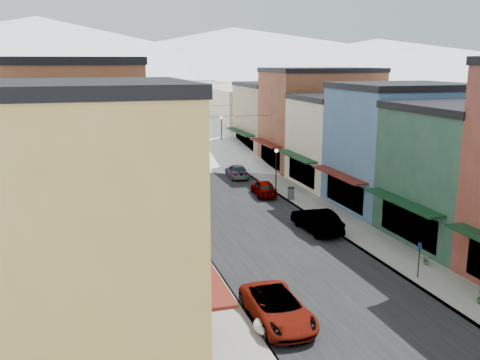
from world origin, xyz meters
TOP-DOWN VIEW (x-y plane):
  - ground at (0.00, 0.00)m, footprint 600.00×600.00m
  - road at (0.00, 60.00)m, footprint 10.00×160.00m
  - sidewalk_left at (-6.60, 60.00)m, footprint 3.20×160.00m
  - sidewalk_right at (6.60, 60.00)m, footprint 3.20×160.00m
  - curb_left at (-5.05, 60.00)m, footprint 0.10×160.00m
  - curb_right at (5.05, 60.00)m, footprint 0.10×160.00m
  - bldg_l_yellow at (-13.19, 4.00)m, footprint 11.30×8.70m
  - bldg_l_cream at (-13.19, 12.50)m, footprint 11.30×8.20m
  - bldg_l_brick_near at (-13.69, 20.50)m, footprint 12.30×8.20m
  - bldg_l_grayblue at (-13.19, 29.00)m, footprint 11.30×9.20m
  - bldg_l_brick_far at (-14.19, 38.00)m, footprint 13.30×9.20m
  - bldg_l_tan at (-13.19, 48.00)m, footprint 11.30×11.20m
  - bldg_r_green at (13.19, 12.00)m, footprint 11.30×9.20m
  - bldg_r_blue at (13.19, 21.00)m, footprint 11.30×9.20m
  - bldg_r_cream at (13.69, 30.00)m, footprint 12.30×9.20m
  - bldg_r_brick_far at (14.19, 39.00)m, footprint 13.30×9.20m
  - bldg_r_tan at (13.19, 49.00)m, footprint 11.30×11.20m
  - distant_blocks at (0.00, 83.00)m, footprint 34.00×55.00m
  - mountain_ridge at (-19.47, 277.18)m, footprint 670.00×340.00m
  - overhead_cables at (0.00, 47.50)m, footprint 16.40×15.04m
  - car_white_suv at (-3.83, 4.56)m, footprint 2.51×5.43m
  - car_silver_sedan at (-4.30, 25.89)m, footprint 1.99×4.63m
  - car_dark_hatch at (-4.30, 24.29)m, footprint 1.72×4.22m
  - car_silver_wagon at (-4.30, 42.68)m, footprint 2.45×5.31m
  - car_green_sedan at (3.84, 16.85)m, footprint 2.10×5.28m
  - car_gray_suv at (3.64, 28.10)m, footprint 2.18×4.52m
  - car_black_sedan at (3.50, 36.45)m, footprint 2.32×4.92m
  - car_lane_silver at (-1.84, 57.45)m, footprint 1.94×4.13m
  - car_lane_white at (0.75, 62.40)m, footprint 3.19×5.70m
  - parking_sign at (5.65, 7.03)m, footprint 0.06×0.30m
  - trash_can at (5.37, 25.62)m, footprint 0.64×0.64m
  - streetlamp_near at (5.20, 29.03)m, footprint 0.33×0.33m
  - streetlamp_far at (5.99, 52.38)m, footprint 0.40×0.40m
  - planter_near at (7.31, 8.60)m, footprint 0.60×0.55m
  - snow_pile_near at (-4.28, 3.71)m, footprint 2.08×2.48m
  - snow_pile_mid at (-4.31, 24.52)m, footprint 2.41×2.68m
  - snow_pile_far at (-4.88, 34.85)m, footprint 2.20×2.56m

SIDE VIEW (x-z plane):
  - ground at x=0.00m, z-range 0.00..0.00m
  - road at x=0.00m, z-range 0.00..0.01m
  - sidewalk_left at x=-6.60m, z-range 0.00..0.15m
  - sidewalk_right at x=6.60m, z-range 0.00..0.15m
  - curb_left at x=-5.05m, z-range 0.00..0.15m
  - curb_right at x=5.05m, z-range 0.00..0.15m
  - snow_pile_near at x=-4.28m, z-range -0.02..0.86m
  - planter_near at x=7.31m, z-range 0.15..0.72m
  - snow_pile_far at x=-4.88m, z-range -0.02..0.91m
  - snow_pile_mid at x=-4.31m, z-range -0.02..1.00m
  - car_dark_hatch at x=-4.30m, z-range 0.00..1.36m
  - car_lane_silver at x=-1.84m, z-range 0.00..1.37m
  - car_black_sedan at x=3.50m, z-range 0.00..1.39m
  - trash_can at x=5.37m, z-range 0.16..1.25m
  - car_gray_suv at x=3.64m, z-range 0.00..1.49m
  - car_silver_wagon at x=-4.30m, z-range 0.00..1.50m
  - car_lane_white at x=0.75m, z-range 0.00..1.50m
  - car_white_suv at x=-3.83m, z-range 0.00..1.51m
  - car_silver_sedan at x=-4.30m, z-range 0.00..1.56m
  - car_green_sedan at x=3.84m, z-range 0.00..1.71m
  - parking_sign at x=5.65m, z-range 0.33..2.51m
  - streetlamp_near at x=5.20m, z-range 0.68..4.70m
  - streetlamp_far at x=5.99m, z-range 0.79..5.65m
  - distant_blocks at x=0.00m, z-range 0.00..8.00m
  - bldg_r_cream at x=13.69m, z-range 0.01..9.01m
  - bldg_l_grayblue at x=-13.19m, z-range 0.01..9.01m
  - bldg_r_tan at x=13.19m, z-range 0.01..9.51m
  - bldg_r_green at x=13.19m, z-range 0.01..9.51m
  - bldg_l_cream at x=-13.19m, z-range 0.01..9.51m
  - bldg_l_tan at x=-13.19m, z-range 0.01..10.01m
  - bldg_r_blue at x=13.19m, z-range 0.01..10.51m
  - bldg_l_brick_far at x=-14.19m, z-range 0.01..11.01m
  - bldg_r_brick_far at x=14.19m, z-range 0.01..11.51m
  - bldg_l_yellow at x=-13.19m, z-range 0.01..11.51m
  - overhead_cables at x=0.00m, z-range 6.18..6.22m
  - bldg_l_brick_near at x=-13.69m, z-range 0.01..12.51m
  - mountain_ridge at x=-19.47m, z-range -2.64..31.36m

